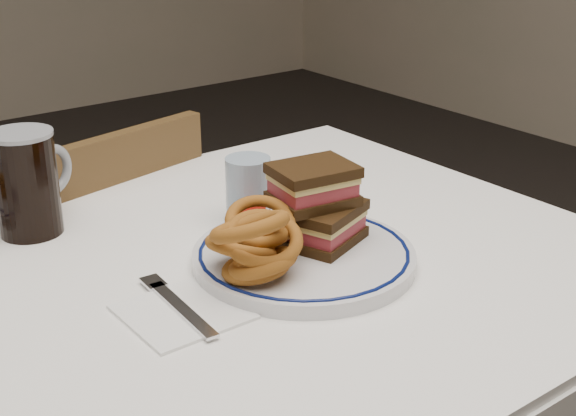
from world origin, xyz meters
TOP-DOWN VIEW (x-y plane):
  - dining_table at (0.00, 0.00)m, footprint 1.27×0.87m
  - chair_far at (0.10, 0.50)m, footprint 0.46×0.46m
  - main_plate at (0.18, -0.05)m, footprint 0.30×0.30m
  - reuben_sandwich at (0.22, -0.04)m, footprint 0.13×0.12m
  - onion_rings_main at (0.10, -0.06)m, footprint 0.15×0.14m
  - ketchup_ramekin at (0.16, 0.05)m, footprint 0.06×0.06m
  - beer_mug at (-0.06, 0.28)m, footprint 0.13×0.09m
  - water_glass at (0.20, 0.10)m, footprint 0.07×0.07m
  - napkin_fork at (-0.01, -0.06)m, footprint 0.13×0.18m

SIDE VIEW (x-z plane):
  - chair_far at x=0.10m, z-range 0.04..0.87m
  - dining_table at x=0.00m, z-range 0.27..1.02m
  - napkin_fork at x=-0.01m, z-range 0.75..0.76m
  - main_plate at x=0.18m, z-range 0.75..0.77m
  - ketchup_ramekin at x=0.16m, z-range 0.77..0.81m
  - water_glass at x=0.20m, z-range 0.75..0.86m
  - onion_rings_main at x=0.10m, z-range 0.76..0.87m
  - reuben_sandwich at x=0.22m, z-range 0.77..0.88m
  - beer_mug at x=-0.06m, z-range 0.75..0.91m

